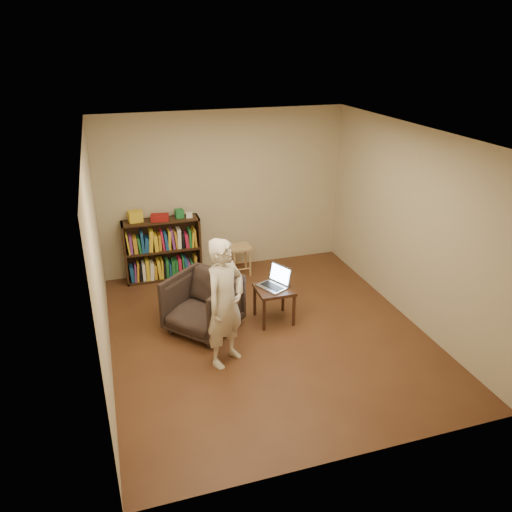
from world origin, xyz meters
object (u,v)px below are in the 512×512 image
object	(u,v)px
stool	(240,251)
side_table	(274,294)
bookshelf	(163,253)
armchair	(203,304)
laptop	(275,282)
person	(225,303)

from	to	relation	value
stool	side_table	bearing A→B (deg)	-88.48
bookshelf	side_table	distance (m)	2.19
stool	armchair	distance (m)	1.78
armchair	bookshelf	bearing A→B (deg)	147.39
laptop	person	size ratio (longest dim) A/B	0.30
side_table	person	bearing A→B (deg)	-139.57
armchair	side_table	distance (m)	0.98
armchair	side_table	bearing A→B (deg)	44.92
bookshelf	stool	distance (m)	1.24
laptop	armchair	bearing A→B (deg)	-116.59
stool	armchair	size ratio (longest dim) A/B	0.58
stool	bookshelf	bearing A→B (deg)	169.67
stool	laptop	distance (m)	1.53
laptop	stool	bearing A→B (deg)	156.12
armchair	laptop	bearing A→B (deg)	48.00
bookshelf	side_table	world-z (taller)	bookshelf
stool	person	xyz separation A→B (m)	(-0.81, -2.30, 0.40)
stool	laptop	bearing A→B (deg)	-87.33
armchair	laptop	xyz separation A→B (m)	(1.00, -0.00, 0.18)
stool	armchair	xyz separation A→B (m)	(-0.93, -1.52, -0.01)
stool	armchair	world-z (taller)	armchair
person	laptop	bearing A→B (deg)	5.82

